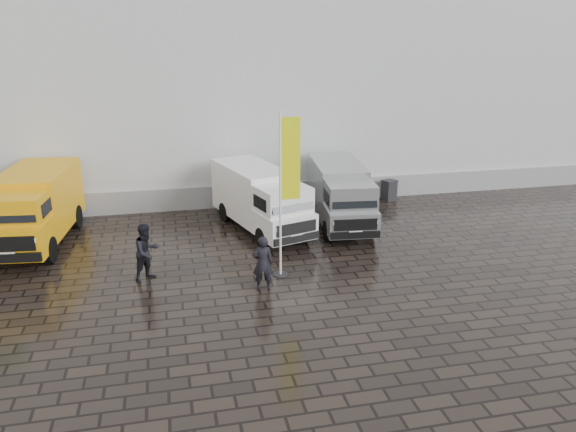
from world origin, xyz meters
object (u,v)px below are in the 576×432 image
object	(u,v)px
wheelie_bin	(389,190)
van_silver	(340,196)
flagpole	(286,186)
person_front	(263,263)
person_tent	(147,252)
van_yellow	(33,210)
van_white	(261,201)

from	to	relation	value
wheelie_bin	van_silver	bearing A→B (deg)	-157.66
flagpole	person_front	xyz separation A→B (m)	(-0.93, -0.93, -2.14)
person_front	person_tent	distance (m)	3.77
van_silver	flagpole	world-z (taller)	flagpole
person_tent	van_yellow	bearing A→B (deg)	95.80
van_yellow	flagpole	bearing A→B (deg)	-22.15
van_silver	flagpole	distance (m)	5.72
van_silver	wheelie_bin	bearing A→B (deg)	45.67
van_yellow	person_front	xyz separation A→B (m)	(7.51, -5.56, -0.45)
flagpole	wheelie_bin	size ratio (longest dim) A/B	5.64
van_white	wheelie_bin	world-z (taller)	van_white
van_silver	wheelie_bin	world-z (taller)	van_silver
wheelie_bin	van_yellow	bearing A→B (deg)	171.97
van_silver	person_front	size ratio (longest dim) A/B	3.19
wheelie_bin	person_front	size ratio (longest dim) A/B	0.54
flagpole	person_tent	xyz separation A→B (m)	(-4.37, 0.61, -2.08)
van_yellow	wheelie_bin	size ratio (longest dim) A/B	6.05
person_tent	wheelie_bin	bearing A→B (deg)	-8.61
person_front	person_tent	xyz separation A→B (m)	(-3.44, 1.54, 0.06)
van_yellow	van_silver	xyz separation A→B (m)	(11.63, -0.25, -0.12)
person_tent	van_white	bearing A→B (deg)	1.66
flagpole	person_tent	size ratio (longest dim) A/B	2.86
van_yellow	van_silver	bearing A→B (deg)	5.41
flagpole	wheelie_bin	world-z (taller)	flagpole
van_yellow	van_silver	size ratio (longest dim) A/B	1.03
van_silver	person_tent	distance (m)	8.45
flagpole	van_white	bearing A→B (deg)	90.81
van_silver	person_front	world-z (taller)	van_silver
van_white	van_silver	bearing A→B (deg)	-16.62
wheelie_bin	person_tent	bearing A→B (deg)	-166.50
person_front	van_white	bearing A→B (deg)	-93.50
wheelie_bin	person_front	xyz separation A→B (m)	(-7.38, -8.03, 0.40)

